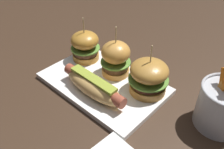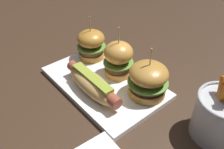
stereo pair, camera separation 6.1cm
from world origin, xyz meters
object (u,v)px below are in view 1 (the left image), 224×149
at_px(platter_main, 103,83).
at_px(slider_right, 149,77).
at_px(slider_left, 85,46).
at_px(fries_bucket, 224,105).
at_px(hot_dog, 93,85).
at_px(slider_center, 117,59).

xyz_separation_m(platter_main, slider_right, (0.11, 0.05, 0.05)).
height_order(slider_left, slider_right, same).
distance_m(platter_main, fries_bucket, 0.30).
distance_m(platter_main, hot_dog, 0.06).
distance_m(slider_left, slider_right, 0.23).
relative_size(platter_main, fries_bucket, 2.15).
bearing_deg(fries_bucket, slider_left, -174.75).
bearing_deg(slider_center, fries_bucket, 6.25).
bearing_deg(platter_main, slider_right, 24.53).
relative_size(platter_main, slider_center, 2.28).
distance_m(hot_dog, slider_left, 0.17).
xyz_separation_m(hot_dog, fries_bucket, (0.27, 0.13, 0.02)).
bearing_deg(slider_left, hot_dog, -35.45).
distance_m(platter_main, slider_left, 0.14).
bearing_deg(hot_dog, platter_main, 108.32).
bearing_deg(hot_dog, slider_right, 47.31).
distance_m(hot_dog, slider_center, 0.11).
xyz_separation_m(platter_main, hot_dog, (0.02, -0.05, 0.03)).
bearing_deg(platter_main, slider_left, 159.23).
bearing_deg(slider_right, hot_dog, -132.69).
relative_size(slider_left, slider_center, 0.93).
relative_size(hot_dog, fries_bucket, 1.31).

